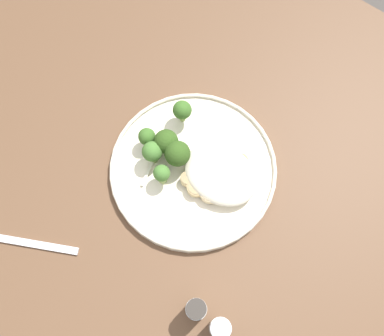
% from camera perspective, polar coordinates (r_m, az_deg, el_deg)
% --- Properties ---
extents(ground, '(6.00, 6.00, 0.00)m').
position_cam_1_polar(ground, '(1.49, 1.95, -11.02)').
color(ground, '#47423D').
extents(wooden_dining_table, '(1.40, 1.00, 0.74)m').
position_cam_1_polar(wooden_dining_table, '(0.84, 3.39, -4.39)').
color(wooden_dining_table, brown).
rests_on(wooden_dining_table, ground).
extents(dinner_plate, '(0.29, 0.29, 0.02)m').
position_cam_1_polar(dinner_plate, '(0.77, 0.00, -0.29)').
color(dinner_plate, beige).
rests_on(dinner_plate, wooden_dining_table).
extents(noodle_bed, '(0.13, 0.10, 0.03)m').
position_cam_1_polar(noodle_bed, '(0.75, 3.69, -0.79)').
color(noodle_bed, beige).
rests_on(noodle_bed, dinner_plate).
extents(seared_scallop_on_noodles, '(0.03, 0.03, 0.01)m').
position_cam_1_polar(seared_scallop_on_noodles, '(0.76, 6.31, 0.85)').
color(seared_scallop_on_noodles, '#E5C689').
rests_on(seared_scallop_on_noodles, dinner_plate).
extents(seared_scallop_half_hidden, '(0.04, 0.04, 0.02)m').
position_cam_1_polar(seared_scallop_half_hidden, '(0.74, 2.37, -3.18)').
color(seared_scallop_half_hidden, beige).
rests_on(seared_scallop_half_hidden, dinner_plate).
extents(seared_scallop_right_edge, '(0.02, 0.02, 0.02)m').
position_cam_1_polar(seared_scallop_right_edge, '(0.75, -0.58, -1.44)').
color(seared_scallop_right_edge, '#E5C689').
rests_on(seared_scallop_right_edge, dinner_plate).
extents(seared_scallop_tilted_round, '(0.03, 0.03, 0.02)m').
position_cam_1_polar(seared_scallop_tilted_round, '(0.74, 0.59, -2.45)').
color(seared_scallop_tilted_round, '#E5C689').
rests_on(seared_scallop_tilted_round, dinner_plate).
extents(seared_scallop_large_seared, '(0.03, 0.03, 0.02)m').
position_cam_1_polar(seared_scallop_large_seared, '(0.75, 3.70, -0.86)').
color(seared_scallop_large_seared, '#DBB77A').
rests_on(seared_scallop_large_seared, dinner_plate).
extents(broccoli_floret_rear_charred, '(0.03, 0.03, 0.06)m').
position_cam_1_polar(broccoli_floret_rear_charred, '(0.74, -5.14, 2.06)').
color(broccoli_floret_rear_charred, '#7A994C').
rests_on(broccoli_floret_rear_charred, dinner_plate).
extents(broccoli_floret_center_pile, '(0.04, 0.04, 0.06)m').
position_cam_1_polar(broccoli_floret_center_pile, '(0.75, -3.22, 3.53)').
color(broccoli_floret_center_pile, '#7A994C').
rests_on(broccoli_floret_center_pile, dinner_plate).
extents(broccoli_floret_small_sprig, '(0.03, 0.03, 0.05)m').
position_cam_1_polar(broccoli_floret_small_sprig, '(0.73, -3.92, -0.77)').
color(broccoli_floret_small_sprig, '#89A356').
rests_on(broccoli_floret_small_sprig, dinner_plate).
extents(broccoli_floret_front_edge, '(0.03, 0.03, 0.05)m').
position_cam_1_polar(broccoli_floret_front_edge, '(0.77, -1.27, 7.45)').
color(broccoli_floret_front_edge, '#89A356').
rests_on(broccoli_floret_front_edge, dinner_plate).
extents(broccoli_floret_near_rim, '(0.03, 0.03, 0.05)m').
position_cam_1_polar(broccoli_floret_near_rim, '(0.76, -5.84, 3.99)').
color(broccoli_floret_near_rim, '#7A994C').
rests_on(broccoli_floret_near_rim, dinner_plate).
extents(broccoli_floret_split_head, '(0.04, 0.04, 0.06)m').
position_cam_1_polar(broccoli_floret_split_head, '(0.73, -1.89, 1.81)').
color(broccoli_floret_split_head, '#7A994C').
rests_on(broccoli_floret_split_head, dinner_plate).
extents(onion_sliver_long_sliver, '(0.05, 0.01, 0.00)m').
position_cam_1_polar(onion_sliver_long_sliver, '(0.77, -2.64, 2.11)').
color(onion_sliver_long_sliver, silver).
rests_on(onion_sliver_long_sliver, dinner_plate).
extents(onion_sliver_short_strip, '(0.02, 0.05, 0.00)m').
position_cam_1_polar(onion_sliver_short_strip, '(0.76, -5.72, -0.52)').
color(onion_sliver_short_strip, silver).
rests_on(onion_sliver_short_strip, dinner_plate).
extents(dinner_fork, '(0.17, 0.10, 0.00)m').
position_cam_1_polar(dinner_fork, '(0.79, -21.42, -8.82)').
color(dinner_fork, silver).
rests_on(dinner_fork, wooden_dining_table).
extents(salt_shaker, '(0.03, 0.03, 0.07)m').
position_cam_1_polar(salt_shaker, '(0.70, 3.60, -19.95)').
color(salt_shaker, white).
rests_on(salt_shaker, wooden_dining_table).
extents(pepper_shaker, '(0.03, 0.03, 0.07)m').
position_cam_1_polar(pepper_shaker, '(0.70, 0.53, -17.82)').
color(pepper_shaker, white).
rests_on(pepper_shaker, wooden_dining_table).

